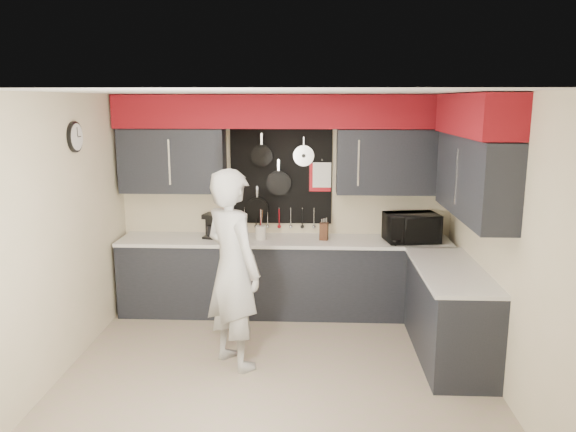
{
  "coord_description": "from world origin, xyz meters",
  "views": [
    {
      "loc": [
        0.33,
        -4.98,
        2.53
      ],
      "look_at": [
        0.09,
        0.5,
        1.39
      ],
      "focal_mm": 35.0,
      "sensor_mm": 36.0,
      "label": 1
    }
  ],
  "objects_px": {
    "microwave": "(411,228)",
    "utensil_crock": "(261,233)",
    "coffee_maker": "(212,225)",
    "person": "(233,269)",
    "knife_block": "(324,231)"
  },
  "relations": [
    {
      "from": "utensil_crock",
      "to": "person",
      "type": "relative_size",
      "value": 0.08
    },
    {
      "from": "utensil_crock",
      "to": "microwave",
      "type": "bearing_deg",
      "value": -0.89
    },
    {
      "from": "coffee_maker",
      "to": "person",
      "type": "xyz_separation_m",
      "value": [
        0.45,
        -1.41,
        -0.11
      ]
    },
    {
      "from": "microwave",
      "to": "coffee_maker",
      "type": "relative_size",
      "value": 2.03
    },
    {
      "from": "utensil_crock",
      "to": "coffee_maker",
      "type": "bearing_deg",
      "value": 172.96
    },
    {
      "from": "knife_block",
      "to": "utensil_crock",
      "type": "distance_m",
      "value": 0.74
    },
    {
      "from": "microwave",
      "to": "person",
      "type": "relative_size",
      "value": 0.31
    },
    {
      "from": "utensil_crock",
      "to": "person",
      "type": "xyz_separation_m",
      "value": [
        -0.14,
        -1.34,
        -0.04
      ]
    },
    {
      "from": "microwave",
      "to": "utensil_crock",
      "type": "bearing_deg",
      "value": 169.37
    },
    {
      "from": "knife_block",
      "to": "coffee_maker",
      "type": "relative_size",
      "value": 0.7
    },
    {
      "from": "utensil_crock",
      "to": "knife_block",
      "type": "bearing_deg",
      "value": 0.96
    },
    {
      "from": "utensil_crock",
      "to": "coffee_maker",
      "type": "xyz_separation_m",
      "value": [
        -0.59,
        0.07,
        0.07
      ]
    },
    {
      "from": "coffee_maker",
      "to": "utensil_crock",
      "type": "bearing_deg",
      "value": 7.9
    },
    {
      "from": "knife_block",
      "to": "person",
      "type": "bearing_deg",
      "value": -111.6
    },
    {
      "from": "utensil_crock",
      "to": "coffee_maker",
      "type": "distance_m",
      "value": 0.6
    }
  ]
}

